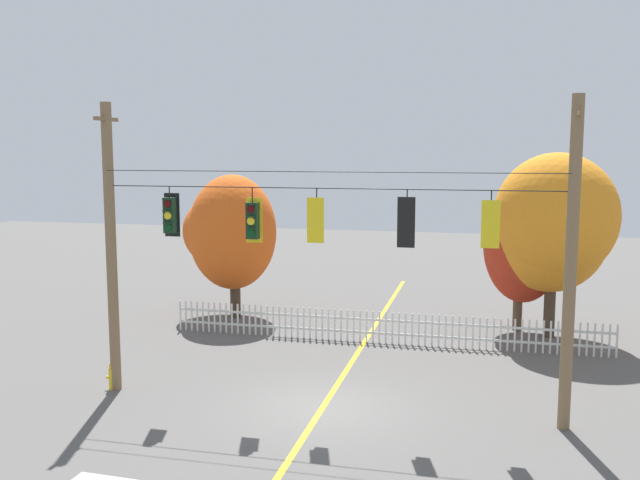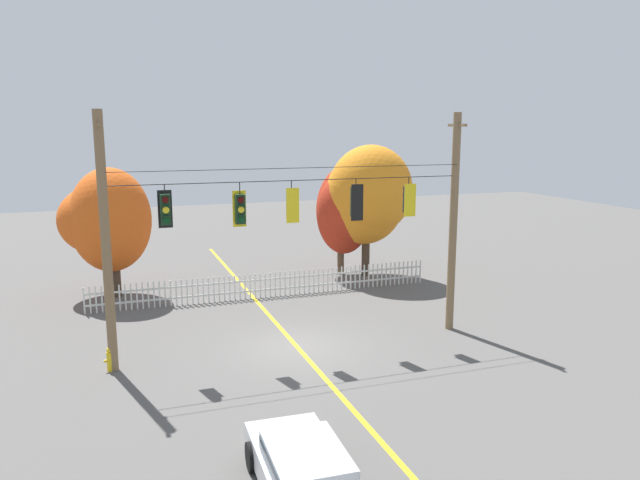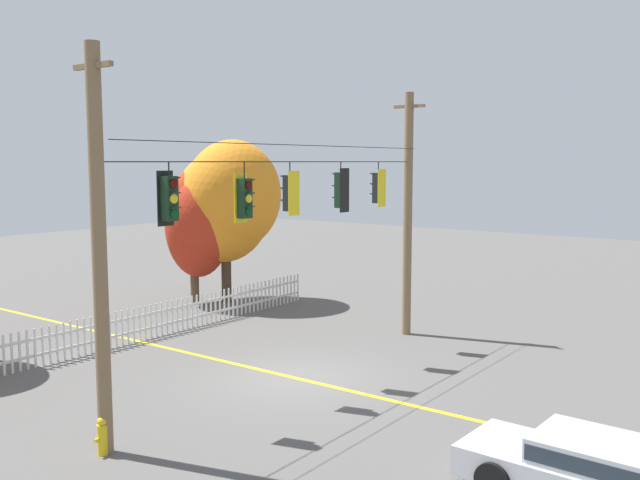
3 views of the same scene
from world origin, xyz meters
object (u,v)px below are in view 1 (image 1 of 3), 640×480
Objects in this scene: autumn_maple_near_fence at (231,232)px; autumn_maple_mid at (528,240)px; traffic_signal_westbound_side at (170,215)px; autumn_oak_far_east at (552,222)px; traffic_signal_northbound_primary at (407,222)px; traffic_signal_southbound_primary at (491,224)px; fire_hydrant at (113,376)px; traffic_signal_northbound_secondary at (253,220)px; traffic_signal_eastbound_side at (317,220)px.

autumn_maple_mid is (11.39, 0.01, 0.01)m from autumn_maple_near_fence.
traffic_signal_westbound_side is 0.21× the size of autumn_oak_far_east.
autumn_oak_far_east is (4.15, 8.40, -0.75)m from traffic_signal_northbound_primary.
fire_hydrant is at bearing -179.91° from traffic_signal_southbound_primary.
traffic_signal_westbound_side is 0.94× the size of traffic_signal_northbound_secondary.
traffic_signal_eastbound_side and traffic_signal_southbound_primary have the same top height.
traffic_signal_southbound_primary is 0.24× the size of autumn_maple_near_fence.
fire_hydrant is at bearing -90.88° from autumn_maple_near_fence.
autumn_maple_mid is 1.21m from autumn_oak_far_east.
traffic_signal_northbound_primary is 0.21× the size of autumn_oak_far_east.
traffic_signal_eastbound_side is at bearing -127.38° from autumn_oak_far_east.
autumn_oak_far_east is (2.16, 8.39, -0.75)m from traffic_signal_southbound_primary.
traffic_signal_westbound_side is at bearing 179.82° from traffic_signal_northbound_primary.
traffic_signal_westbound_side and traffic_signal_eastbound_side have the same top height.
traffic_signal_westbound_side is 0.99× the size of traffic_signal_southbound_primary.
traffic_signal_westbound_side and traffic_signal_northbound_secondary have the same top height.
traffic_signal_northbound_secondary and traffic_signal_northbound_primary have the same top height.
traffic_signal_westbound_side is 4.01m from traffic_signal_eastbound_side.
traffic_signal_southbound_primary is 13.52m from autumn_maple_near_fence.
autumn_maple_mid is at bearing 0.05° from autumn_maple_near_fence.
traffic_signal_eastbound_side is 2.27m from traffic_signal_northbound_primary.
fire_hydrant is (-4.17, -0.04, -4.46)m from traffic_signal_northbound_secondary.
traffic_signal_eastbound_side is (1.70, -0.02, 0.06)m from traffic_signal_northbound_secondary.
traffic_signal_northbound_primary is (6.27, -0.02, -0.03)m from traffic_signal_westbound_side.
autumn_oak_far_east reaches higher than traffic_signal_northbound_secondary.
fire_hydrant is (-11.53, -9.01, -3.04)m from autumn_maple_mid.
traffic_signal_eastbound_side is at bearing -0.62° from traffic_signal_northbound_secondary.
autumn_oak_far_east is 8.52× the size of fire_hydrant.
traffic_signal_northbound_secondary is at bearing -134.09° from autumn_oak_far_east.
traffic_signal_eastbound_side is 4.26m from traffic_signal_southbound_primary.
traffic_signal_southbound_primary is (5.96, -0.02, 0.07)m from traffic_signal_northbound_secondary.
autumn_maple_mid is at bearing 38.01° from fire_hydrant.
traffic_signal_eastbound_side is 0.97× the size of traffic_signal_northbound_primary.
fire_hydrant is at bearing -179.84° from traffic_signal_eastbound_side.
traffic_signal_eastbound_side reaches higher than fire_hydrant.
traffic_signal_southbound_primary is (8.26, -0.02, -0.02)m from traffic_signal_westbound_side.
traffic_signal_northbound_primary is at bearing -116.29° from autumn_oak_far_east.
autumn_maple_mid is at bearing 42.88° from traffic_signal_westbound_side.
traffic_signal_northbound_secondary and traffic_signal_southbound_primary have the same top height.
autumn_maple_near_fence is at bearing 131.66° from traffic_signal_northbound_primary.
autumn_maple_mid is (3.40, 9.00, -1.49)m from traffic_signal_northbound_primary.
traffic_signal_westbound_side is at bearing -79.12° from autumn_maple_near_fence.
traffic_signal_eastbound_side is at bearing 179.98° from traffic_signal_northbound_primary.
traffic_signal_southbound_primary is at bearing -98.89° from autumn_maple_mid.
traffic_signal_westbound_side is at bearing -137.12° from autumn_maple_mid.
traffic_signal_northbound_secondary and traffic_signal_eastbound_side have the same top height.
traffic_signal_westbound_side reaches higher than autumn_maple_mid.
traffic_signal_eastbound_side reaches higher than autumn_maple_mid.
traffic_signal_northbound_primary is 9.31m from fire_hydrant.
fire_hydrant is at bearing -145.60° from autumn_oak_far_east.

